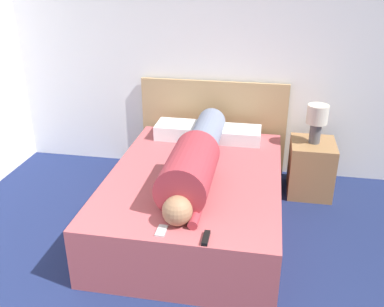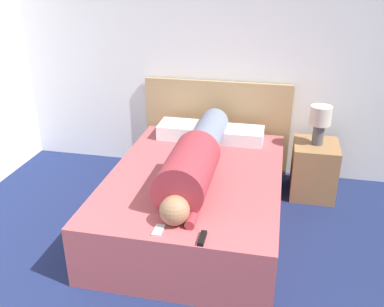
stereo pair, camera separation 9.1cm
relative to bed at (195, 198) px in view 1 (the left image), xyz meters
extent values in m
cube|color=white|center=(0.12, 1.19, 1.05)|extent=(5.80, 0.06, 2.60)
cube|color=#A84C51|center=(0.00, 0.00, 0.00)|extent=(1.44, 2.02, 0.49)
cube|color=tan|center=(0.00, 1.12, 0.26)|extent=(1.56, 0.04, 1.00)
cube|color=olive|center=(1.03, 0.75, 0.02)|extent=(0.42, 0.47, 0.54)
cylinder|color=#4C4C51|center=(1.03, 0.75, 0.39)|extent=(0.11, 0.11, 0.20)
cylinder|color=beige|center=(1.03, 0.75, 0.58)|extent=(0.20, 0.20, 0.18)
sphere|color=#936B4C|center=(0.01, -0.78, 0.35)|extent=(0.21, 0.21, 0.21)
cylinder|color=#992D38|center=(0.01, -0.34, 0.44)|extent=(0.38, 0.75, 0.38)
cylinder|color=slate|center=(0.01, 0.48, 0.39)|extent=(0.28, 0.89, 0.28)
cylinder|color=#992D38|center=(0.13, -0.73, 0.28)|extent=(0.07, 0.22, 0.07)
cube|color=white|center=(-0.29, 0.78, 0.32)|extent=(0.49, 0.32, 0.14)
cube|color=white|center=(0.29, 0.78, 0.31)|extent=(0.47, 0.32, 0.13)
cube|color=black|center=(0.23, -0.93, 0.26)|extent=(0.04, 0.15, 0.02)
cube|color=#B2B7BC|center=(-0.07, -0.89, 0.25)|extent=(0.06, 0.13, 0.01)
camera|label=1|loc=(0.56, -3.20, 1.90)|focal=40.00mm
camera|label=2|loc=(0.64, -3.18, 1.90)|focal=40.00mm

